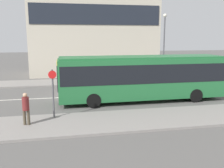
# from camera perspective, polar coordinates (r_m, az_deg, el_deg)

# --- Properties ---
(ground_plane) EXTENTS (120.00, 120.00, 0.00)m
(ground_plane) POSITION_cam_1_polar(r_m,az_deg,el_deg) (19.41, -9.71, -2.99)
(ground_plane) COLOR #595654
(sidewalk_near) EXTENTS (44.00, 3.50, 0.13)m
(sidewalk_near) POSITION_cam_1_polar(r_m,az_deg,el_deg) (13.40, -8.88, -8.97)
(sidewalk_near) COLOR gray
(sidewalk_near) RESTS_ON ground_plane
(sidewalk_far) EXTENTS (44.00, 3.50, 0.13)m
(sidewalk_far) POSITION_cam_1_polar(r_m,az_deg,el_deg) (25.52, -10.14, 0.43)
(sidewalk_far) COLOR gray
(sidewalk_far) RESTS_ON ground_plane
(lane_centerline) EXTENTS (41.80, 0.16, 0.01)m
(lane_centerline) POSITION_cam_1_polar(r_m,az_deg,el_deg) (19.41, -9.71, -2.98)
(lane_centerline) COLOR silver
(lane_centerline) RESTS_ON ground_plane
(city_bus) EXTENTS (11.74, 2.65, 3.21)m
(city_bus) POSITION_cam_1_polar(r_m,az_deg,el_deg) (17.92, 6.77, 1.98)
(city_bus) COLOR #236B38
(city_bus) RESTS_ON ground_plane
(parked_car_0) EXTENTS (4.00, 1.77, 1.40)m
(parked_car_0) POSITION_cam_1_polar(r_m,az_deg,el_deg) (25.56, 17.50, 1.46)
(parked_car_0) COLOR silver
(parked_car_0) RESTS_ON ground_plane
(pedestrian_near_stop) EXTENTS (0.35, 0.34, 1.66)m
(pedestrian_near_stop) POSITION_cam_1_polar(r_m,az_deg,el_deg) (13.37, -19.10, -4.96)
(pedestrian_near_stop) COLOR #4C4233
(pedestrian_near_stop) RESTS_ON sidewalk_near
(bus_stop_sign) EXTENTS (0.44, 0.12, 2.69)m
(bus_stop_sign) POSITION_cam_1_polar(r_m,az_deg,el_deg) (14.03, -13.34, -1.30)
(bus_stop_sign) COLOR #4C4C51
(bus_stop_sign) RESTS_ON sidewalk_near
(street_lamp) EXTENTS (0.36, 0.36, 6.72)m
(street_lamp) POSITION_cam_1_polar(r_m,az_deg,el_deg) (26.47, 11.82, 9.84)
(street_lamp) COLOR #4C4C51
(street_lamp) RESTS_ON sidewalk_far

